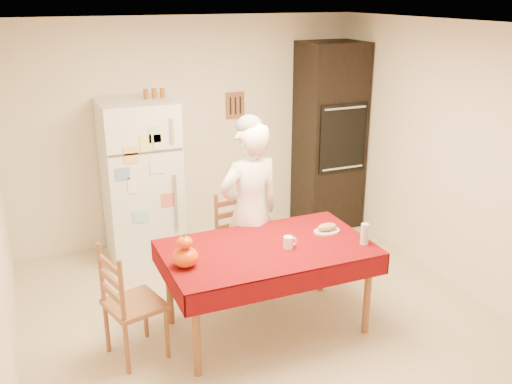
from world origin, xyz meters
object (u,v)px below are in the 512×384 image
seated_woman (250,213)px  pumpkin_lower (185,257)px  dining_table (267,254)px  bread_plate (327,231)px  oven_cabinet (329,136)px  coffee_mug (288,242)px  refrigerator (141,181)px  chair_left (126,300)px  chair_far (239,238)px  wine_glass (365,234)px

seated_woman → pumpkin_lower: size_ratio=8.30×
dining_table → bread_plate: size_ratio=7.08×
oven_cabinet → coffee_mug: oven_cabinet is taller
refrigerator → dining_table: (0.64, -1.83, -0.16)m
pumpkin_lower → chair_left: bearing=166.4°
seated_woman → bread_plate: size_ratio=7.01×
chair_left → pumpkin_lower: chair_left is taller
pumpkin_lower → seated_woman: bearing=39.2°
chair_far → pumpkin_lower: bearing=-138.7°
oven_cabinet → wine_glass: 2.32m
oven_cabinet → seated_woman: oven_cabinet is taller
pumpkin_lower → bread_plate: bearing=6.4°
dining_table → wine_glass: wine_glass is taller
pumpkin_lower → bread_plate: (1.31, 0.15, -0.07)m
dining_table → oven_cabinet: bearing=48.8°
oven_cabinet → chair_far: bearing=-145.5°
refrigerator → wine_glass: bearing=-56.1°
seated_woman → wine_glass: (0.68, -0.83, 0.01)m
chair_left → bread_plate: chair_left is taller
seated_woman → bread_plate: bearing=128.5°
oven_cabinet → bread_plate: size_ratio=9.17×
seated_woman → bread_plate: seated_woman is taller
oven_cabinet → seated_woman: 2.05m
dining_table → chair_far: chair_far is taller
oven_cabinet → coffee_mug: 2.49m
dining_table → coffee_mug: size_ratio=17.00×
oven_cabinet → chair_far: oven_cabinet is taller
oven_cabinet → chair_left: 3.41m
coffee_mug → refrigerator: bearing=112.2°
coffee_mug → seated_woman: bearing=95.7°
chair_far → pumpkin_lower: 1.20m
chair_left → seated_woman: size_ratio=0.56×
refrigerator → chair_far: 1.30m
refrigerator → wine_glass: size_ratio=9.66×
coffee_mug → wine_glass: size_ratio=0.57×
refrigerator → chair_left: refrigerator is taller
wine_glass → seated_woman: bearing=129.6°
oven_cabinet → dining_table: (-1.64, -1.88, -0.41)m
pumpkin_lower → bread_plate: size_ratio=0.85×
refrigerator → bread_plate: 2.15m
oven_cabinet → chair_far: size_ratio=2.32×
chair_left → bread_plate: size_ratio=3.96×
chair_left → wine_glass: chair_left is taller
seated_woman → pumpkin_lower: 1.02m
chair_far → coffee_mug: (0.09, -0.88, 0.30)m
refrigerator → chair_far: size_ratio=1.79×
dining_table → chair_far: size_ratio=1.79×
oven_cabinet → coffee_mug: bearing=-127.2°
dining_table → pumpkin_lower: 0.73m
wine_glass → dining_table: bearing=161.4°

